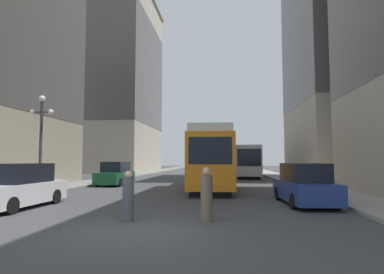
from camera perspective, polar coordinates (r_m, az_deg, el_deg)
The scene contains 13 objects.
ground_plane at distance 9.15m, azimuth -10.36°, elevation -16.50°, with size 200.00×200.00×0.00m, color #424244.
sidewalk_left at distance 49.89m, azimuth -7.13°, elevation -6.30°, with size 2.77×120.00×0.15m, color gray.
sidewalk_right at distance 49.02m, azimuth 13.18°, elevation -6.27°, with size 2.77×120.00×0.15m, color gray.
streetcar at distance 22.59m, azimuth 3.28°, elevation -3.81°, with size 3.20×13.34×3.89m.
transit_bus at distance 37.29m, azimuth 9.74°, elevation -4.13°, with size 2.82×12.41×3.45m.
parked_car_left_near at distance 25.45m, azimuth -13.67°, elevation -6.57°, with size 1.95×4.41×1.82m.
parked_car_left_mid at distance 14.93m, azimuth -28.98°, elevation -7.95°, with size 1.96×4.69×1.82m.
parked_car_right_far at distance 15.02m, azimuth 19.60°, elevation -8.20°, with size 2.05×4.82×1.82m.
pedestrian_crossing_near at distance 10.51m, azimuth -11.49°, elevation -10.71°, with size 0.36×0.36×1.61m.
pedestrian_crossing_far at distance 10.37m, azimuth 2.65°, elevation -10.60°, with size 0.39×0.39×1.72m.
lamp_post_left_near at distance 19.88m, azimuth -25.60°, elevation 1.44°, with size 1.41×0.36×5.50m.
building_left_midblock at distance 58.22m, azimuth -15.15°, elevation 9.92°, with size 16.42×19.91×31.01m.
building_right_corner at distance 39.10m, azimuth 27.38°, elevation 17.07°, with size 13.06×14.72×30.68m.
Camera 1 is at (2.46, -8.59, 1.96)m, focal length 29.50 mm.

